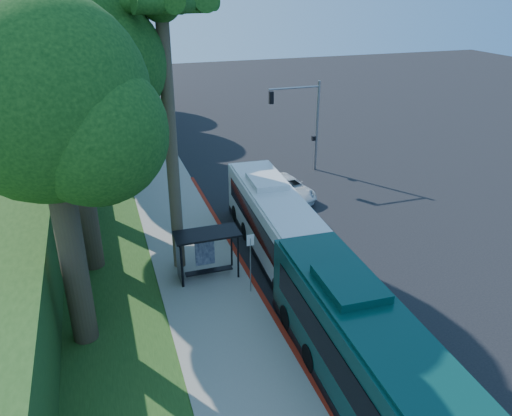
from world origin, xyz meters
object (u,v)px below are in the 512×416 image
object	(u,v)px
bus_shelter	(202,246)
white_bus	(277,224)
teal_bus	(373,362)
pickup	(288,188)

from	to	relation	value
bus_shelter	white_bus	world-z (taller)	white_bus
bus_shelter	white_bus	xyz separation A→B (m)	(4.39, 1.12, 0.01)
teal_bus	pickup	distance (m)	18.91
bus_shelter	pickup	size ratio (longest dim) A/B	0.65
teal_bus	pickup	xyz separation A→B (m)	(4.21, 18.39, -1.25)
teal_bus	pickup	bearing A→B (deg)	78.95
white_bus	teal_bus	distance (m)	11.25
white_bus	bus_shelter	bearing A→B (deg)	-162.70
white_bus	pickup	world-z (taller)	white_bus
bus_shelter	pickup	world-z (taller)	bus_shelter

